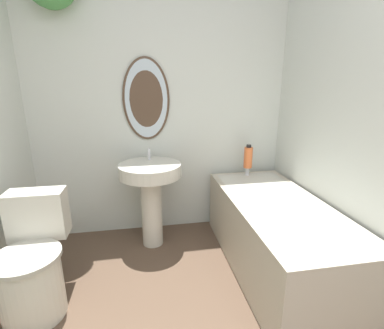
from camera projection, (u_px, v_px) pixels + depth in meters
wall_back at (149, 89)px, 2.39m from camera, size 2.35×0.37×2.40m
toilet at (33, 266)px, 1.67m from camera, size 0.38×0.53×0.71m
pedestal_sink at (151, 188)px, 2.31m from camera, size 0.51×0.51×0.83m
bathtub at (276, 233)px, 2.08m from camera, size 0.65×1.46×0.61m
shampoo_bottle at (248, 157)px, 2.54m from camera, size 0.08×0.08×0.21m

